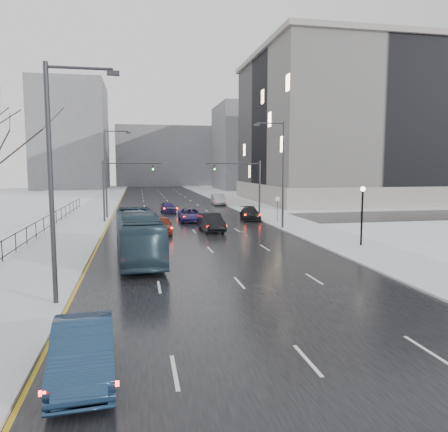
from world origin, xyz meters
TOP-DOWN VIEW (x-y plane):
  - road at (0.00, 60.00)m, footprint 16.00×150.00m
  - cross_road at (0.00, 48.00)m, footprint 130.00×10.00m
  - sidewalk_left at (-10.50, 60.00)m, footprint 5.00×150.00m
  - sidewalk_right at (10.50, 60.00)m, footprint 5.00×150.00m
  - park_strip at (-20.00, 60.00)m, footprint 14.00×150.00m
  - iron_fence at (-13.00, 30.00)m, footprint 0.06×70.00m
  - streetlight_r_mid at (8.17, 40.00)m, footprint 2.95×0.25m
  - streetlight_l_near at (-8.17, 20.00)m, footprint 2.95×0.25m
  - streetlight_l_far at (-8.17, 52.00)m, footprint 2.95×0.25m
  - lamppost_r_mid at (11.00, 30.00)m, footprint 0.36×0.36m
  - mast_signal_right at (7.33, 48.00)m, footprint 6.10×0.33m
  - mast_signal_left at (-7.33, 48.00)m, footprint 6.10×0.33m
  - no_uturn_sign at (9.20, 44.00)m, footprint 0.60×0.06m
  - civic_building at (35.00, 72.00)m, footprint 41.00×31.00m
  - bldg_far_right at (28.00, 115.00)m, footprint 24.00×20.00m
  - bldg_far_left at (-22.00, 125.00)m, footprint 18.00×22.00m
  - bldg_far_center at (4.00, 140.00)m, footprint 30.00×18.00m
  - sedan_left_near at (-6.50, 13.23)m, footprint 1.99×4.77m
  - bus at (-4.95, 28.90)m, footprint 3.16×10.85m
  - sedan_center_near at (-2.92, 39.38)m, footprint 2.00×4.53m
  - sedan_right_near at (1.56, 39.86)m, footprint 1.97×4.99m
  - sedan_right_cross at (0.50, 47.11)m, footprint 2.40×5.05m
  - sedan_right_far at (7.20, 47.50)m, footprint 2.45×4.90m
  - sedan_center_far at (-1.18, 56.53)m, footprint 1.97×4.15m
  - sedan_right_distant at (7.20, 66.92)m, footprint 1.91×4.99m

SIDE VIEW (x-z plane):
  - road at x=0.00m, z-range 0.00..0.04m
  - cross_road at x=0.00m, z-range 0.00..0.04m
  - park_strip at x=-20.00m, z-range 0.00..0.12m
  - sidewalk_left at x=-10.50m, z-range 0.00..0.16m
  - sidewalk_right at x=10.50m, z-range 0.00..0.16m
  - sedan_right_far at x=7.20m, z-range 0.04..1.41m
  - sedan_center_far at x=-1.18m, z-range 0.04..1.41m
  - sedan_right_cross at x=0.50m, z-range 0.04..1.43m
  - sedan_center_near at x=-2.92m, z-range 0.04..1.56m
  - sedan_left_near at x=-6.50m, z-range 0.04..1.57m
  - sedan_right_near at x=1.56m, z-range 0.04..1.66m
  - sedan_right_distant at x=7.20m, z-range 0.04..1.66m
  - iron_fence at x=-13.00m, z-range 0.26..1.56m
  - bus at x=-4.95m, z-range 0.04..3.03m
  - no_uturn_sign at x=9.20m, z-range 0.95..3.65m
  - lamppost_r_mid at x=11.00m, z-range 0.80..5.08m
  - mast_signal_right at x=7.33m, z-range 0.86..7.36m
  - mast_signal_left at x=-7.33m, z-range 0.86..7.36m
  - streetlight_r_mid at x=8.17m, z-range 0.62..10.62m
  - streetlight_l_near at x=-8.17m, z-range 0.62..10.62m
  - streetlight_l_far at x=-8.17m, z-range 0.62..10.62m
  - bldg_far_center at x=4.00m, z-range 0.00..18.00m
  - bldg_far_right at x=28.00m, z-range 0.00..22.00m
  - civic_building at x=35.00m, z-range -1.19..23.61m
  - bldg_far_left at x=-22.00m, z-range 0.00..28.00m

